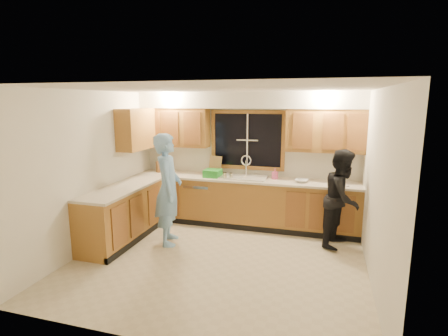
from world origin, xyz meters
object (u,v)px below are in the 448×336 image
(woman, at_px, (342,198))
(soap_bottle, at_px, (275,174))
(bowl, at_px, (301,181))
(stove, at_px, (103,225))
(man, at_px, (168,189))
(dish_crate, at_px, (213,173))
(sink, at_px, (244,181))
(knife_block, at_px, (160,167))
(dishwasher, at_px, (201,201))

(woman, bearing_deg, soap_bottle, 84.58)
(bowl, bearing_deg, soap_bottle, 163.84)
(stove, xyz_separation_m, man, (0.81, 0.65, 0.47))
(man, height_order, dish_crate, man)
(sink, bearing_deg, man, -129.99)
(soap_bottle, bearing_deg, man, -141.48)
(man, distance_m, soap_bottle, 2.00)
(man, bearing_deg, soap_bottle, -70.79)
(stove, distance_m, man, 1.14)
(sink, relative_size, stove, 0.96)
(woman, bearing_deg, man, 124.14)
(knife_block, bearing_deg, dish_crate, -49.83)
(bowl, bearing_deg, dishwasher, 178.18)
(dishwasher, distance_m, stove, 2.04)
(dish_crate, bearing_deg, man, -110.35)
(knife_block, relative_size, dish_crate, 0.73)
(man, bearing_deg, dishwasher, -26.13)
(dish_crate, distance_m, bowl, 1.65)
(stove, xyz_separation_m, bowl, (2.87, 1.75, 0.50))
(dish_crate, distance_m, soap_bottle, 1.17)
(dishwasher, bearing_deg, sink, 0.99)
(dishwasher, bearing_deg, man, -96.82)
(dishwasher, relative_size, knife_block, 3.69)
(woman, height_order, bowl, woman)
(knife_block, height_order, dish_crate, knife_block)
(woman, bearing_deg, sink, 94.35)
(sink, relative_size, woman, 0.54)
(dishwasher, height_order, stove, stove)
(dish_crate, relative_size, soap_bottle, 1.53)
(woman, xyz_separation_m, bowl, (-0.68, 0.42, 0.15))
(dishwasher, distance_m, bowl, 1.99)
(dishwasher, bearing_deg, stove, -117.69)
(knife_block, xyz_separation_m, dish_crate, (1.17, -0.13, -0.04))
(dish_crate, height_order, soap_bottle, soap_bottle)
(knife_block, bearing_deg, soap_bottle, -42.98)
(dish_crate, relative_size, bowl, 1.34)
(knife_block, relative_size, bowl, 0.98)
(stove, distance_m, woman, 3.81)
(dishwasher, bearing_deg, woman, -10.41)
(woman, xyz_separation_m, soap_bottle, (-1.17, 0.56, 0.22))
(stove, height_order, knife_block, knife_block)
(woman, xyz_separation_m, knife_block, (-3.50, 0.54, 0.24))
(stove, relative_size, bowl, 3.96)
(dishwasher, bearing_deg, soap_bottle, 3.27)
(stove, height_order, woman, woman)
(man, distance_m, knife_block, 1.45)
(man, distance_m, dish_crate, 1.17)
(dishwasher, distance_m, knife_block, 1.10)
(dish_crate, xyz_separation_m, bowl, (1.65, 0.01, -0.04))
(dishwasher, height_order, woman, woman)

